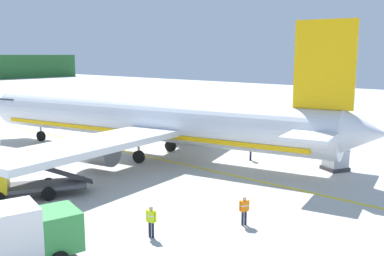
{
  "coord_description": "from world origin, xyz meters",
  "views": [
    {
      "loc": [
        -2.01,
        -10.09,
        9.39
      ],
      "look_at": [
        26.74,
        15.06,
        2.91
      ],
      "focal_mm": 40.58,
      "sensor_mm": 36.0,
      "label": 1
    }
  ],
  "objects": [
    {
      "name": "airliner_foreground",
      "position": [
        25.13,
        19.24,
        3.39
      ],
      "size": [
        34.45,
        41.44,
        11.9
      ],
      "color": "silver",
      "rests_on": "ground"
    },
    {
      "name": "service_truck_fuel",
      "position": [
        6.01,
        7.53,
        1.62
      ],
      "size": [
        6.25,
        3.63,
        2.96
      ],
      "color": "#338C3F",
      "rests_on": "ground"
    },
    {
      "name": "service_truck_baggage",
      "position": [
        10.98,
        16.79,
        1.16
      ],
      "size": [
        6.96,
        5.34,
        2.77
      ],
      "color": "yellow",
      "rests_on": "ground"
    },
    {
      "name": "cargo_container_near",
      "position": [
        31.82,
        3.84,
        0.95
      ],
      "size": [
        2.34,
        2.34,
        2.0
      ],
      "color": "#333338",
      "rests_on": "ground"
    },
    {
      "name": "crew_marshaller",
      "position": [
        12.64,
        5.55,
        0.99
      ],
      "size": [
        0.35,
        0.61,
        1.68
      ],
      "color": "#191E33",
      "rests_on": "ground"
    },
    {
      "name": "crew_loader_left",
      "position": [
        17.18,
        2.84,
        0.96
      ],
      "size": [
        0.57,
        0.41,
        1.63
      ],
      "color": "#191E33",
      "rests_on": "ground"
    },
    {
      "name": "crew_loader_right",
      "position": [
        30.03,
        10.95,
        1.04
      ],
      "size": [
        0.6,
        0.36,
        1.76
      ],
      "color": "#191E33",
      "rests_on": "ground"
    },
    {
      "name": "apron_guide_line",
      "position": [
        24.95,
        14.79,
        0.01
      ],
      "size": [
        0.3,
        60.0,
        0.01
      ],
      "primitive_type": "cube",
      "color": "yellow",
      "rests_on": "ground"
    }
  ]
}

